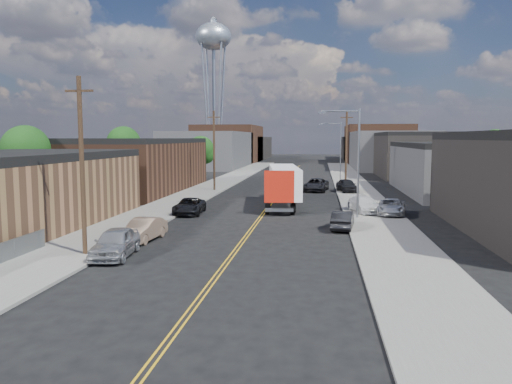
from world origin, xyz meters
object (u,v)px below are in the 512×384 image
(car_right_oncoming, at_px, (343,220))
(car_right_lot_a, at_px, (391,207))
(car_left_c, at_px, (189,206))
(water_tower, at_px, (213,42))
(semi_truck, at_px, (285,183))
(car_ahead_truck, at_px, (316,185))
(car_left_b, at_px, (143,230))
(car_right_lot_c, at_px, (347,185))
(car_left_a, at_px, (115,243))
(car_right_lot_b, at_px, (364,204))

(car_right_oncoming, relative_size, car_right_lot_a, 0.86)
(car_left_c, height_order, car_right_lot_a, car_right_lot_a)
(car_left_c, relative_size, car_right_oncoming, 1.20)
(water_tower, relative_size, semi_truck, 2.43)
(car_left_c, xyz_separation_m, car_ahead_truck, (10.90, 20.42, 0.10))
(car_right_oncoming, xyz_separation_m, car_right_lot_a, (4.40, 6.75, 0.13))
(car_left_c, bearing_deg, car_left_b, -93.82)
(car_right_lot_a, height_order, car_right_lot_c, car_right_lot_c)
(car_right_oncoming, bearing_deg, car_left_a, 45.05)
(car_left_b, xyz_separation_m, car_right_lot_c, (14.60, 30.36, 0.20))
(car_right_lot_a, height_order, car_right_lot_b, car_right_lot_b)
(car_left_b, xyz_separation_m, car_right_oncoming, (13.00, 5.74, -0.04))
(car_left_b, height_order, car_right_lot_c, car_right_lot_c)
(car_right_oncoming, bearing_deg, car_right_lot_a, -116.27)
(car_right_lot_a, relative_size, car_right_lot_b, 1.02)
(car_ahead_truck, bearing_deg, car_left_c, -110.46)
(car_left_c, relative_size, car_right_lot_c, 1.09)
(car_left_a, xyz_separation_m, car_ahead_truck, (10.90, 36.42, -0.02))
(water_tower, bearing_deg, semi_truck, -72.99)
(car_left_c, relative_size, car_right_lot_b, 1.06)
(water_tower, relative_size, car_right_lot_c, 8.02)
(car_left_a, relative_size, car_left_c, 0.96)
(water_tower, xyz_separation_m, car_right_lot_a, (33.00, -83.00, -29.83))
(car_left_b, xyz_separation_m, car_right_lot_b, (15.24, 13.72, 0.10))
(water_tower, relative_size, car_ahead_truck, 6.43)
(water_tower, bearing_deg, car_right_lot_b, -69.34)
(semi_truck, height_order, car_right_lot_b, semi_truck)
(water_tower, bearing_deg, car_right_oncoming, -72.33)
(car_right_lot_a, bearing_deg, car_right_lot_c, 108.21)
(semi_truck, height_order, car_left_a, semi_truck)
(water_tower, bearing_deg, car_ahead_truck, -67.37)
(car_right_oncoming, xyz_separation_m, car_right_lot_b, (2.24, 7.98, 0.15))
(car_right_oncoming, relative_size, car_right_lot_b, 0.88)
(car_right_lot_b, bearing_deg, semi_truck, 130.80)
(car_left_a, bearing_deg, car_right_lot_a, 38.41)
(car_left_c, bearing_deg, car_right_lot_c, 48.45)
(car_right_lot_a, distance_m, car_right_lot_b, 2.49)
(semi_truck, xyz_separation_m, car_ahead_truck, (3.00, 13.26, -1.42))
(car_left_c, relative_size, car_ahead_truck, 0.87)
(car_right_lot_a, bearing_deg, car_left_c, -167.40)
(car_right_lot_b, bearing_deg, car_left_a, -145.15)
(car_left_a, relative_size, car_right_lot_a, 1.00)
(car_left_a, height_order, car_right_lot_c, car_right_lot_c)
(semi_truck, xyz_separation_m, car_right_oncoming, (5.10, -12.92, -1.53))
(car_right_oncoming, bearing_deg, water_tower, -65.51)
(car_right_lot_a, distance_m, car_ahead_truck, 20.48)
(car_left_b, bearing_deg, car_right_lot_a, 41.27)
(car_right_oncoming, height_order, car_right_lot_c, car_right_lot_c)
(water_tower, bearing_deg, car_right_lot_a, -68.32)
(water_tower, distance_m, car_right_lot_c, 77.70)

